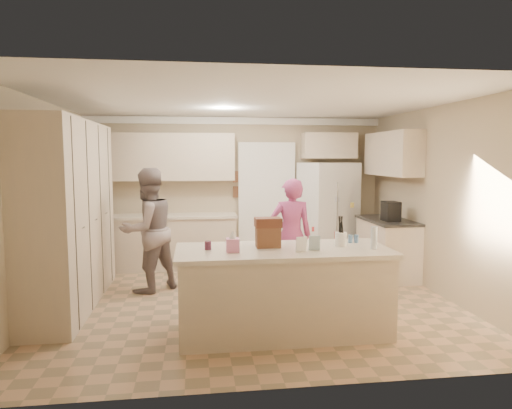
{
  "coord_description": "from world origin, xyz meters",
  "views": [
    {
      "loc": [
        -0.73,
        -5.81,
        1.89
      ],
      "look_at": [
        0.1,
        0.35,
        1.25
      ],
      "focal_mm": 32.0,
      "sensor_mm": 36.0,
      "label": 1
    }
  ],
  "objects": [
    {
      "name": "greeting_card_a",
      "position": [
        0.35,
        -1.3,
        1.01
      ],
      "size": [
        0.12,
        0.06,
        0.16
      ],
      "primitive_type": "cube",
      "rotation": [
        0.15,
        0.0,
        0.2
      ],
      "color": "white",
      "rests_on": "island_top"
    },
    {
      "name": "ceiling",
      "position": [
        0.0,
        0.0,
        2.61
      ],
      "size": [
        5.2,
        4.6,
        0.02
      ],
      "primitive_type": "cube",
      "color": "white",
      "rests_on": "wall_back"
    },
    {
      "name": "pantry_bank",
      "position": [
        -2.3,
        0.2,
        1.18
      ],
      "size": [
        0.6,
        2.6,
        2.35
      ],
      "primitive_type": "cube",
      "color": "beige",
      "rests_on": "floor"
    },
    {
      "name": "wall_right",
      "position": [
        2.61,
        0.0,
        1.3
      ],
      "size": [
        0.02,
        4.6,
        2.6
      ],
      "primitive_type": "cube",
      "color": "tan",
      "rests_on": "ground"
    },
    {
      "name": "over_fridge_cab",
      "position": [
        1.65,
        2.12,
        2.1
      ],
      "size": [
        0.95,
        0.35,
        0.45
      ],
      "primitive_type": "cube",
      "color": "beige",
      "rests_on": "wall_back"
    },
    {
      "name": "fridge_magnets",
      "position": [
        1.63,
        1.68,
        0.9
      ],
      "size": [
        0.76,
        0.02,
        1.44
      ],
      "primitive_type": null,
      "color": "tan",
      "rests_on": "refrigerator"
    },
    {
      "name": "crown_back",
      "position": [
        0.0,
        2.26,
        2.53
      ],
      "size": [
        5.2,
        0.08,
        0.12
      ],
      "primitive_type": "cube",
      "color": "white",
      "rests_on": "wall_back"
    },
    {
      "name": "tissue_plume",
      "position": [
        -0.35,
        -1.2,
        1.1
      ],
      "size": [
        0.08,
        0.08,
        0.08
      ],
      "primitive_type": "cone",
      "color": "white",
      "rests_on": "tissue_box"
    },
    {
      "name": "island_base",
      "position": [
        0.2,
        -1.1,
        0.44
      ],
      "size": [
        2.2,
        0.9,
        0.88
      ],
      "primitive_type": "cube",
      "color": "beige",
      "rests_on": "floor"
    },
    {
      "name": "tissue_box",
      "position": [
        -0.35,
        -1.2,
        1.0
      ],
      "size": [
        0.13,
        0.13,
        0.14
      ],
      "primitive_type": "cube",
      "color": "pink",
      "rests_on": "island_top"
    },
    {
      "name": "fridge_seam",
      "position": [
        1.63,
        1.69,
        0.9
      ],
      "size": [
        0.02,
        0.02,
        1.78
      ],
      "primitive_type": "cube",
      "color": "gray",
      "rests_on": "refrigerator"
    },
    {
      "name": "greeting_card_b",
      "position": [
        0.5,
        -1.25,
        1.01
      ],
      "size": [
        0.12,
        0.05,
        0.16
      ],
      "primitive_type": "cube",
      "rotation": [
        0.15,
        0.0,
        -0.1
      ],
      "color": "silver",
      "rests_on": "island_top"
    },
    {
      "name": "island_top",
      "position": [
        0.2,
        -1.1,
        0.9
      ],
      "size": [
        2.28,
        0.96,
        0.05
      ],
      "primitive_type": "cube",
      "color": "beige",
      "rests_on": "island_base"
    },
    {
      "name": "wall_back",
      "position": [
        0.0,
        2.31,
        1.3
      ],
      "size": [
        5.2,
        0.02,
        2.6
      ],
      "primitive_type": "cube",
      "color": "tan",
      "rests_on": "ground"
    },
    {
      "name": "teen_boy",
      "position": [
        -1.39,
        0.68,
        0.87
      ],
      "size": [
        1.08,
        1.05,
        1.75
      ],
      "primitive_type": "imported",
      "rotation": [
        0.0,
        0.0,
        3.82
      ],
      "color": "gray",
      "rests_on": "floor"
    },
    {
      "name": "back_base_cab",
      "position": [
        -1.15,
        2.0,
        0.44
      ],
      "size": [
        2.2,
        0.6,
        0.88
      ],
      "primitive_type": "cube",
      "color": "beige",
      "rests_on": "floor"
    },
    {
      "name": "doorway_casing",
      "position": [
        0.55,
        2.24,
        1.05
      ],
      "size": [
        1.02,
        0.03,
        2.22
      ],
      "primitive_type": "cube",
      "color": "white",
      "rests_on": "floor"
    },
    {
      "name": "right_upper_cab",
      "position": [
        2.43,
        1.2,
        1.95
      ],
      "size": [
        0.35,
        1.5,
        0.7
      ],
      "primitive_type": "cube",
      "color": "beige",
      "rests_on": "wall_right"
    },
    {
      "name": "coffee_maker",
      "position": [
        2.25,
        0.8,
        1.07
      ],
      "size": [
        0.22,
        0.28,
        0.3
      ],
      "primitive_type": "cube",
      "color": "black",
      "rests_on": "right_countertop"
    },
    {
      "name": "fridge_dispenser",
      "position": [
        1.41,
        1.68,
        1.15
      ],
      "size": [
        0.22,
        0.03,
        0.35
      ],
      "primitive_type": "cube",
      "color": "black",
      "rests_on": "refrigerator"
    },
    {
      "name": "wall_left",
      "position": [
        -2.61,
        0.0,
        1.3
      ],
      "size": [
        0.02,
        4.6,
        2.6
      ],
      "primitive_type": "cube",
      "color": "tan",
      "rests_on": "ground"
    },
    {
      "name": "shaker_pepper",
      "position": [
        1.09,
        -0.88,
        0.97
      ],
      "size": [
        0.05,
        0.05,
        0.09
      ],
      "primitive_type": "cylinder",
      "color": "#426693",
      "rests_on": "island_top"
    },
    {
      "name": "doorway_opening",
      "position": [
        0.55,
        2.28,
        1.05
      ],
      "size": [
        0.9,
        0.06,
        2.1
      ],
      "primitive_type": "cube",
      "color": "black",
      "rests_on": "floor"
    },
    {
      "name": "teen_girl",
      "position": [
        0.61,
        0.42,
        0.8
      ],
      "size": [
        0.62,
        0.44,
        1.6
      ],
      "primitive_type": "imported",
      "rotation": [
        0.0,
        0.0,
        3.05
      ],
      "color": "#C54F7D",
      "rests_on": "floor"
    },
    {
      "name": "shaker_salt",
      "position": [
        1.02,
        -0.88,
        0.97
      ],
      "size": [
        0.05,
        0.05,
        0.09
      ],
      "primitive_type": "cylinder",
      "color": "#426693",
      "rests_on": "island_top"
    },
    {
      "name": "refrigerator",
      "position": [
        1.63,
        2.05,
        0.9
      ],
      "size": [
        1.08,
        0.96,
        1.8
      ],
      "primitive_type": "cube",
      "rotation": [
        0.0,
        0.0,
        0.34
      ],
      "color": "white",
      "rests_on": "floor"
    },
    {
      "name": "wall_frame_upper",
      "position": [
        0.02,
        2.27,
        1.55
      ],
      "size": [
        0.15,
        0.02,
        0.2
      ],
      "primitive_type": "cube",
      "color": "brown",
      "rests_on": "wall_back"
    },
    {
      "name": "fridge_handle_r",
      "position": [
        1.68,
        1.68,
        1.05
      ],
      "size": [
        0.02,
        0.02,
        0.85
      ],
      "primitive_type": "cylinder",
      "color": "silver",
      "rests_on": "refrigerator"
    },
    {
      "name": "water_bottle",
      "position": [
        1.15,
        -1.25,
        1.04
      ],
      "size": [
        0.07,
        0.07,
        0.24
      ],
      "primitive_type": "cylinder",
      "color": "silver",
      "rests_on": "island_top"
    },
    {
      "name": "utensil_crock",
      "position": [
        0.85,
        -1.05,
        1.0
      ],
      "size": [
        0.13,
        0.13,
        0.15
      ],
      "primitive_type": "cylinder",
      "color": "white",
      "rests_on": "island_top"
    },
    {
      "name": "right_base_cab",
      "position": [
        2.3,
        1.0,
        0.44
      ],
      "size": [
        0.6,
        1.2,
        0.88
      ],
      "primitive_type": "cube",
      "color": "beige",
      "rests_on": "floor"
    },
    {
      "name": "fridge_handle_l",
      "position": [
        1.58,
        1.68,
        1.05
      ],
      "size": [
        0.02,
        0.02,
        0.85
      ],
      "primitive_type": "cylinder",
      "color": "silver",
      "rests_on": "refrigerator"
    },
    {
      "name": "dollhouse_body",
      "position": [
        0.05,
        -1.0,
        1.04
      ],
      "size": [
        0.26,
        0.18,
        0.22
      ],
      "primitive_type": "cube",
      "color": "brown",
      "rests_on": "island_top"
    },
    {
      "name": "right_countertop",
      "position": [
        2.29,
        1.0,
        0.9
      ],
      "size": [
        0.63,
        1.24,
        0.04
      ],
      "primitive_type": "cube",
      "color": "#2D2B28",
      "rests_on": "right_base_cab"
    },
    {
      "name": "dollhouse_roof",
      "position": [
        0.05,
        -1.0,
        1.2
      ],
      "size": [
        0.28,
        0.2,
        0.1
      ],
      "primitive_type": "cube",
      "color": "#592D1E",
      "rests_on": "dollhouse_body"
    },
    {
      "name": "jam_jar",
      "position": [
        -0.6,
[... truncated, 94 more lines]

